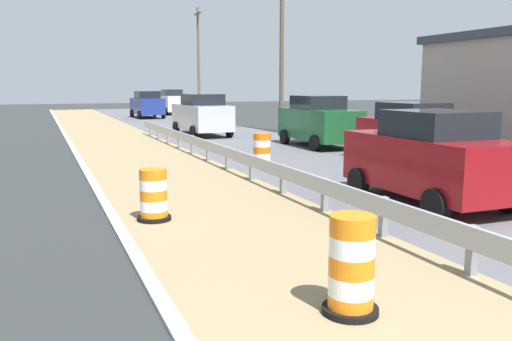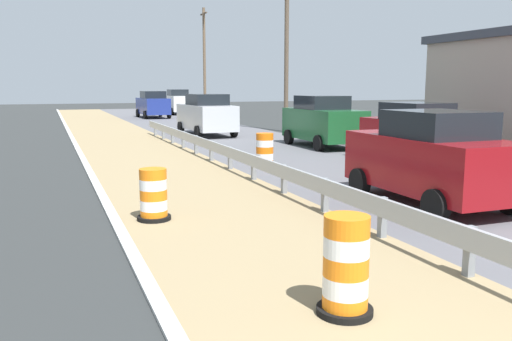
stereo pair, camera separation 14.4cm
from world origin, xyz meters
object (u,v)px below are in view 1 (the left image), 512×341
Objects in this scene: car_lead_far_lane at (430,158)px; car_distant_a at (172,102)px; car_mid_far_lane at (319,121)px; car_trailing_far_lane at (202,115)px; traffic_barrel_mid at (262,152)px; car_lead_near_lane at (147,105)px; utility_pole_far at (199,60)px; traffic_barrel_close at (154,197)px; car_trailing_near_lane at (415,133)px; utility_pole_mid at (282,47)px; traffic_barrel_nearest at (351,270)px.

car_distant_a reaches higher than car_lead_far_lane.
car_trailing_far_lane is at bearing -154.80° from car_mid_far_lane.
car_mid_far_lane reaches higher than traffic_barrel_mid.
car_lead_near_lane is at bearing 86.71° from traffic_barrel_mid.
car_distant_a is at bearing -11.29° from car_trailing_far_lane.
car_lead_near_lane is at bearing -32.96° from car_distant_a.
utility_pole_far is at bearing 50.00° from car_distant_a.
car_mid_far_lane is (9.03, 9.86, 0.62)m from traffic_barrel_close.
car_trailing_near_lane is 0.48× the size of utility_pole_mid.
car_lead_near_lane is at bearing -2.95° from car_trailing_far_lane.
car_mid_far_lane is 8.23m from utility_pole_mid.
car_lead_near_lane reaches higher than car_lead_far_lane.
utility_pole_mid is at bearing 5.51° from car_distant_a.
traffic_barrel_close is at bearing 103.35° from traffic_barrel_nearest.
car_lead_near_lane is 28.83m from car_trailing_near_lane.
car_trailing_far_lane is at bearing -7.64° from car_distant_a.
car_trailing_near_lane is at bearing -175.30° from car_lead_near_lane.
utility_pole_mid is at bearing 167.69° from car_mid_far_lane.
traffic_barrel_mid is 27.34m from car_lead_near_lane.
traffic_barrel_mid is at bearing 171.29° from car_trailing_far_lane.
car_mid_far_lane is 0.90× the size of car_trailing_far_lane.
traffic_barrel_close is 0.21× the size of car_distant_a.
traffic_barrel_nearest is 0.27× the size of car_trailing_near_lane.
car_trailing_near_lane is (4.87, -1.35, 0.52)m from traffic_barrel_mid.
utility_pole_mid reaches higher than traffic_barrel_nearest.
car_distant_a is at bearing 179.68° from car_mid_far_lane.
traffic_barrel_mid is 11.18m from car_trailing_far_lane.
car_trailing_far_lane is 21.00m from car_distant_a.
traffic_barrel_nearest is 0.12× the size of utility_pole_far.
car_mid_far_lane is at bearing 44.29° from traffic_barrel_mid.
traffic_barrel_nearest reaches higher than traffic_barrel_close.
car_lead_near_lane is (6.15, 32.81, 0.61)m from traffic_barrel_close.
utility_pole_far is (6.69, 30.04, 4.26)m from traffic_barrel_mid.
traffic_barrel_nearest is at bearing -9.13° from car_distant_a.
car_lead_far_lane reaches higher than traffic_barrel_close.
car_trailing_near_lane reaches higher than traffic_barrel_mid.
traffic_barrel_close is 0.23× the size of car_trailing_near_lane.
traffic_barrel_close is at bearing 167.51° from car_lead_near_lane.
car_trailing_near_lane is at bearing -95.25° from utility_pole_mid.
utility_pole_far reaches higher than car_distant_a.
utility_pole_mid is 18.46m from utility_pole_far.
car_trailing_near_lane is at bearing -166.02° from car_trailing_far_lane.
car_lead_far_lane reaches higher than traffic_barrel_mid.
utility_pole_mid is at bearing -91.95° from utility_pole_far.
car_trailing_far_lane is (-3.15, 6.75, -0.00)m from car_mid_far_lane.
car_trailing_far_lane is at bearing -174.05° from utility_pole_mid.
car_trailing_near_lane is 0.47× the size of utility_pole_far.
car_trailing_far_lane is (1.30, 11.09, 0.58)m from traffic_barrel_mid.
traffic_barrel_nearest is 38.20m from car_lead_near_lane.
car_lead_near_lane is (4.95, 37.87, 0.54)m from traffic_barrel_nearest.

